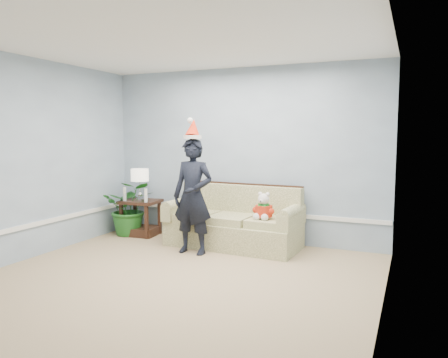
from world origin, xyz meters
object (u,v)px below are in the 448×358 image
table_lamp (140,176)px  sofa (234,224)px  man (193,196)px  side_table (141,221)px  houseplant (130,208)px  teddy_bear (264,209)px

table_lamp → sofa: bearing=-0.6°
table_lamp → man: size_ratio=0.32×
side_table → houseplant: size_ratio=0.72×
sofa → side_table: 1.70m
table_lamp → houseplant: table_lamp is taller
man → teddy_bear: bearing=25.0°
sofa → houseplant: (-1.86, -0.03, 0.13)m
table_lamp → man: man is taller
sofa → man: bearing=-118.8°
table_lamp → teddy_bear: 2.26m
sofa → houseplant: sofa is taller
side_table → houseplant: 0.29m
table_lamp → man: bearing=-25.6°
man → teddy_bear: 1.01m
sofa → side_table: bearing=-177.8°
side_table → table_lamp: bearing=-64.9°
houseplant → teddy_bear: houseplant is taller
man → teddy_bear: (0.90, 0.41, -0.19)m
man → side_table: bearing=154.9°
side_table → sofa: bearing=-0.8°
sofa → houseplant: 1.87m
table_lamp → houseplant: (-0.17, -0.05, -0.53)m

